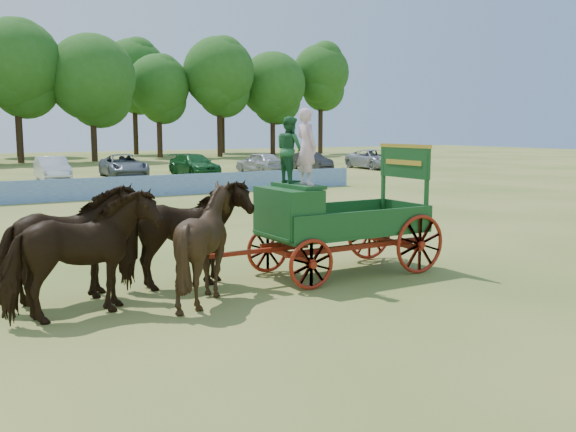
# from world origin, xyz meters

# --- Properties ---
(ground) EXTENTS (160.00, 160.00, 0.00)m
(ground) POSITION_xyz_m (0.00, 0.00, 0.00)
(ground) COLOR tan
(ground) RESTS_ON ground
(horse_lead_left) EXTENTS (2.88, 1.68, 2.29)m
(horse_lead_left) POSITION_xyz_m (-7.55, -1.11, 1.15)
(horse_lead_left) COLOR black
(horse_lead_left) RESTS_ON ground
(horse_lead_right) EXTENTS (2.93, 1.83, 2.29)m
(horse_lead_right) POSITION_xyz_m (-7.55, -0.01, 1.15)
(horse_lead_right) COLOR black
(horse_lead_right) RESTS_ON ground
(horse_wheel_left) EXTENTS (2.23, 2.02, 2.30)m
(horse_wheel_left) POSITION_xyz_m (-5.15, -1.11, 1.15)
(horse_wheel_left) COLOR black
(horse_wheel_left) RESTS_ON ground
(horse_wheel_right) EXTENTS (2.78, 1.39, 2.29)m
(horse_wheel_right) POSITION_xyz_m (-5.15, -0.01, 1.15)
(horse_wheel_right) COLOR black
(horse_wheel_right) RESTS_ON ground
(farm_dray) EXTENTS (6.00, 2.00, 3.80)m
(farm_dray) POSITION_xyz_m (-2.19, -0.55, 1.63)
(farm_dray) COLOR #9C290F
(farm_dray) RESTS_ON ground
(sponsor_banner) EXTENTS (26.00, 0.08, 1.05)m
(sponsor_banner) POSITION_xyz_m (-1.00, 18.00, 0.53)
(sponsor_banner) COLOR #1C4F9C
(sponsor_banner) RESTS_ON ground
(parked_cars) EXTENTS (51.58, 7.36, 1.65)m
(parked_cars) POSITION_xyz_m (-0.82, 30.36, 0.77)
(parked_cars) COLOR silver
(parked_cars) RESTS_ON ground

